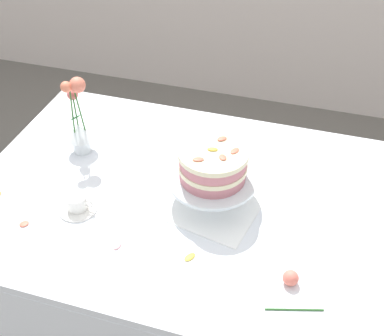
{
  "coord_description": "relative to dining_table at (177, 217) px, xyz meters",
  "views": [
    {
      "loc": [
        0.38,
        -1.13,
        1.85
      ],
      "look_at": [
        0.05,
        -0.0,
        0.86
      ],
      "focal_mm": 45.33,
      "sensor_mm": 36.0,
      "label": 1
    }
  ],
  "objects": [
    {
      "name": "teacup",
      "position": [
        -0.29,
        -0.14,
        0.11
      ],
      "size": [
        0.13,
        0.13,
        0.06
      ],
      "color": "white",
      "rests_on": "dining_table"
    },
    {
      "name": "loose_petal_0",
      "position": [
        -0.1,
        -0.25,
        0.09
      ],
      "size": [
        0.02,
        0.03,
        0.01
      ],
      "primitive_type": "ellipsoid",
      "rotation": [
        0.0,
        0.0,
        4.52
      ],
      "color": "pink",
      "rests_on": "dining_table"
    },
    {
      "name": "ground_plane",
      "position": [
        0.0,
        0.03,
        -0.65
      ],
      "size": [
        12.0,
        12.0,
        0.0
      ],
      "primitive_type": "plane",
      "color": "#666059"
    },
    {
      "name": "linen_napkin",
      "position": [
        0.11,
        0.03,
        0.09
      ],
      "size": [
        0.38,
        0.38,
        0.0
      ],
      "primitive_type": "cube",
      "rotation": [
        0.0,
        0.0,
        -0.21
      ],
      "color": "white",
      "rests_on": "dining_table"
    },
    {
      "name": "loose_petal_1",
      "position": [
        -0.42,
        -0.25,
        0.09
      ],
      "size": [
        0.04,
        0.04,
        0.01
      ],
      "primitive_type": "ellipsoid",
      "rotation": [
        0.0,
        0.0,
        0.87
      ],
      "color": "#E56B51",
      "rests_on": "dining_table"
    },
    {
      "name": "fallen_rose",
      "position": [
        0.41,
        -0.24,
        0.11
      ],
      "size": [
        0.15,
        0.13,
        0.04
      ],
      "color": "#2D6028",
      "rests_on": "dining_table"
    },
    {
      "name": "flower_vase",
      "position": [
        -0.41,
        0.14,
        0.21
      ],
      "size": [
        0.11,
        0.11,
        0.31
      ],
      "color": "silver",
      "rests_on": "dining_table"
    },
    {
      "name": "loose_petal_2",
      "position": [
        0.11,
        -0.23,
        0.09
      ],
      "size": [
        0.04,
        0.04,
        0.01
      ],
      "primitive_type": "ellipsoid",
      "rotation": [
        0.0,
        0.0,
        1.08
      ],
      "color": "yellow",
      "rests_on": "dining_table"
    },
    {
      "name": "layer_cake",
      "position": [
        0.11,
        0.03,
        0.25
      ],
      "size": [
        0.22,
        0.22,
        0.11
      ],
      "color": "#CC7A84",
      "rests_on": "cake_stand"
    },
    {
      "name": "cake_stand",
      "position": [
        0.11,
        0.03,
        0.17
      ],
      "size": [
        0.29,
        0.29,
        0.1
      ],
      "color": "silver",
      "rests_on": "linen_napkin"
    },
    {
      "name": "dining_table",
      "position": [
        0.0,
        0.0,
        0.0
      ],
      "size": [
        1.4,
        1.0,
        0.74
      ],
      "color": "white",
      "rests_on": "ground"
    }
  ]
}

